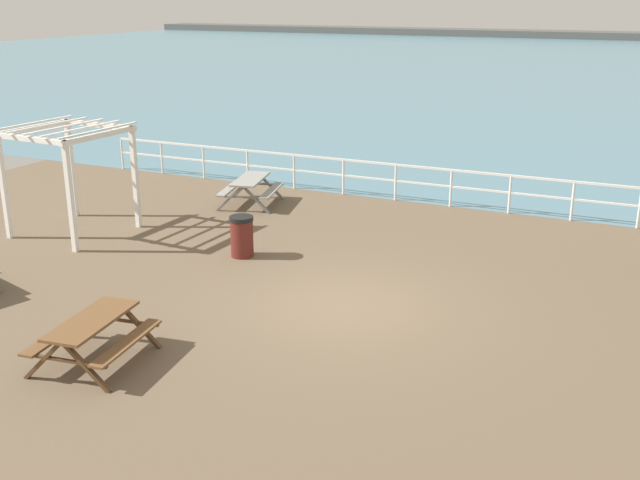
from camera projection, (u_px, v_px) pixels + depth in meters
The scene contains 8 objects.
ground_plane at pixel (344, 309), 14.61m from camera, with size 30.00×24.00×0.20m, color brown.
sea_band at pixel (599, 68), 60.13m from camera, with size 142.00×90.00×0.01m, color teal.
distant_shoreline at pixel (631, 39), 97.26m from camera, with size 142.00×6.00×1.80m, color #4C4C47.
seaward_railing at pixel (451, 181), 21.04m from camera, with size 23.07×0.07×1.08m.
picnic_table_near_right at pixel (250, 185), 21.26m from camera, with size 1.88×2.10×0.80m.
picnic_table_mid_centre at pixel (93, 330), 12.12m from camera, with size 1.74×1.97×0.80m.
lattice_pergola at pixel (68, 154), 18.37m from camera, with size 2.57×2.69×2.70m.
litter_bin at pixel (242, 236), 17.11m from camera, with size 0.55×0.55×0.95m.
Camera 1 is at (5.18, -12.43, 5.76)m, focal length 42.16 mm.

